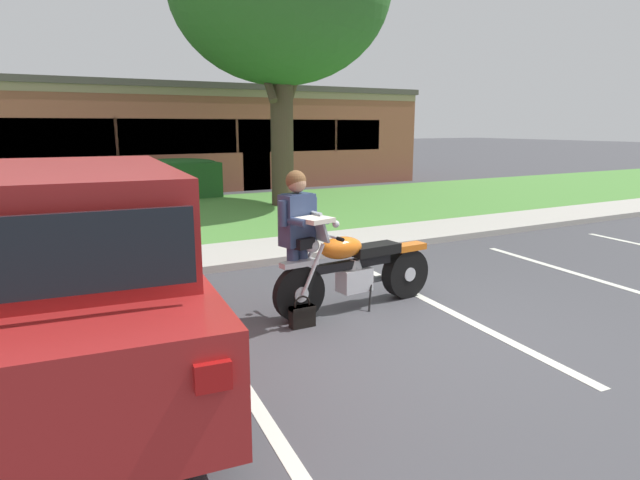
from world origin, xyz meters
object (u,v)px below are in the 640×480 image
at_px(handbag, 302,314).
at_px(hedge_center_left, 174,178).
at_px(rider_person, 298,233).
at_px(hedge_left, 40,185).
at_px(parked_suv_adjacent, 69,271).
at_px(motorcycle, 361,268).
at_px(brick_building, 94,136).

height_order(handbag, hedge_center_left, hedge_center_left).
distance_m(rider_person, hedge_left, 11.08).
height_order(parked_suv_adjacent, hedge_center_left, parked_suv_adjacent).
bearing_deg(hedge_left, handbag, -79.14).
height_order(parked_suv_adjacent, hedge_left, parked_suv_adjacent).
distance_m(motorcycle, hedge_center_left, 10.86).
distance_m(parked_suv_adjacent, hedge_left, 11.20).
bearing_deg(handbag, motorcycle, 16.09).
height_order(rider_person, hedge_left, rider_person).
xyz_separation_m(parked_suv_adjacent, hedge_center_left, (3.71, 11.20, -0.30)).
bearing_deg(motorcycle, hedge_center_left, 87.46).
bearing_deg(hedge_center_left, motorcycle, -92.54).
xyz_separation_m(rider_person, handbag, (-0.10, -0.28, -0.86)).
bearing_deg(hedge_center_left, rider_person, -96.96).
distance_m(rider_person, brick_building, 17.48).
relative_size(rider_person, hedge_left, 0.57).
bearing_deg(hedge_left, parked_suv_adjacent, -90.81).
distance_m(rider_person, hedge_center_left, 10.93).
xyz_separation_m(hedge_left, hedge_center_left, (3.56, 0.00, 0.00)).
height_order(motorcycle, handbag, motorcycle).
bearing_deg(parked_suv_adjacent, rider_person, 8.37).
bearing_deg(handbag, hedge_left, 100.86).
distance_m(motorcycle, rider_person, 0.99).
height_order(hedge_left, hedge_center_left, same).
xyz_separation_m(rider_person, brick_building, (-0.04, 17.47, 0.77)).
relative_size(rider_person, hedge_center_left, 0.63).
bearing_deg(motorcycle, brick_building, 92.88).
bearing_deg(hedge_left, rider_person, -78.36).
xyz_separation_m(motorcycle, hedge_left, (-3.08, 10.85, 0.16)).
relative_size(handbag, hedge_left, 0.12).
bearing_deg(hedge_center_left, brick_building, 101.60).
height_order(rider_person, handbag, rider_person).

